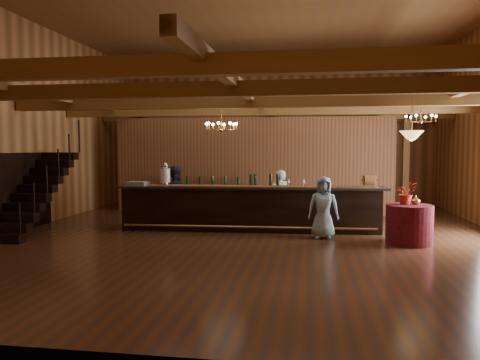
# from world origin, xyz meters

# --- Properties ---
(floor) EXTENTS (14.00, 14.00, 0.00)m
(floor) POSITION_xyz_m (0.00, 0.00, 0.00)
(floor) COLOR #3D251A
(floor) RESTS_ON ground
(ceiling) EXTENTS (14.00, 14.00, 0.00)m
(ceiling) POSITION_xyz_m (0.00, 0.00, 5.50)
(ceiling) COLOR brown
(ceiling) RESTS_ON wall_back
(wall_back) EXTENTS (12.00, 0.10, 5.50)m
(wall_back) POSITION_xyz_m (0.00, 7.00, 2.75)
(wall_back) COLOR #BC7A45
(wall_back) RESTS_ON floor
(wall_front) EXTENTS (12.00, 0.10, 5.50)m
(wall_front) POSITION_xyz_m (0.00, -7.00, 2.75)
(wall_front) COLOR #BC7A45
(wall_front) RESTS_ON floor
(wall_left) EXTENTS (0.10, 14.00, 5.50)m
(wall_left) POSITION_xyz_m (-6.00, 0.00, 2.75)
(wall_left) COLOR #BC7A45
(wall_left) RESTS_ON floor
(beam_grid) EXTENTS (11.90, 13.90, 0.39)m
(beam_grid) POSITION_xyz_m (0.00, 0.51, 3.24)
(beam_grid) COLOR brown
(beam_grid) RESTS_ON wall_left
(support_posts) EXTENTS (9.20, 10.20, 3.20)m
(support_posts) POSITION_xyz_m (0.00, -0.50, 1.60)
(support_posts) COLOR brown
(support_posts) RESTS_ON floor
(partition_wall) EXTENTS (9.00, 0.18, 3.10)m
(partition_wall) POSITION_xyz_m (-0.50, 3.50, 1.55)
(partition_wall) COLOR brown
(partition_wall) RESTS_ON floor
(staircase) EXTENTS (1.00, 2.80, 2.00)m
(staircase) POSITION_xyz_m (-5.45, -0.74, 1.00)
(staircase) COLOR black
(staircase) RESTS_ON floor
(backroom_boxes) EXTENTS (4.10, 0.60, 1.10)m
(backroom_boxes) POSITION_xyz_m (-0.29, 5.50, 0.53)
(backroom_boxes) COLOR black
(backroom_boxes) RESTS_ON floor
(tasting_bar) EXTENTS (6.91, 1.21, 1.16)m
(tasting_bar) POSITION_xyz_m (-0.13, 0.35, 0.58)
(tasting_bar) COLOR black
(tasting_bar) RESTS_ON floor
(beverage_dispenser) EXTENTS (0.26, 0.26, 0.60)m
(beverage_dispenser) POSITION_xyz_m (-2.36, 0.30, 1.43)
(beverage_dispenser) COLOR silver
(beverage_dispenser) RESTS_ON tasting_bar
(glass_rack_tray) EXTENTS (0.50, 0.50, 0.10)m
(glass_rack_tray) POSITION_xyz_m (-3.05, 0.16, 1.20)
(glass_rack_tray) COLOR gray
(glass_rack_tray) RESTS_ON tasting_bar
(raffle_drum) EXTENTS (0.34, 0.24, 0.30)m
(raffle_drum) POSITION_xyz_m (2.86, 0.44, 1.32)
(raffle_drum) COLOR #94562C
(raffle_drum) RESTS_ON tasting_bar
(bar_bottle_0) EXTENTS (0.07, 0.07, 0.30)m
(bar_bottle_0) POSITION_xyz_m (-0.12, 0.49, 1.30)
(bar_bottle_0) COLOR black
(bar_bottle_0) RESTS_ON tasting_bar
(bar_bottle_1) EXTENTS (0.07, 0.07, 0.30)m
(bar_bottle_1) POSITION_xyz_m (-0.01, 0.49, 1.30)
(bar_bottle_1) COLOR black
(bar_bottle_1) RESTS_ON tasting_bar
(bar_bottle_2) EXTENTS (0.07, 0.07, 0.30)m
(bar_bottle_2) POSITION_xyz_m (0.39, 0.51, 1.30)
(bar_bottle_2) COLOR black
(bar_bottle_2) RESTS_ON tasting_bar
(bar_bottle_3) EXTENTS (0.07, 0.07, 0.30)m
(bar_bottle_3) POSITION_xyz_m (0.57, 0.52, 1.30)
(bar_bottle_3) COLOR black
(bar_bottle_3) RESTS_ON tasting_bar
(backbar_shelf) EXTENTS (3.36, 1.02, 0.93)m
(backbar_shelf) POSITION_xyz_m (-1.90, 3.11, 0.47)
(backbar_shelf) COLOR black
(backbar_shelf) RESTS_ON floor
(round_table) EXTENTS (1.01, 1.01, 0.87)m
(round_table) POSITION_xyz_m (3.58, -0.80, 0.44)
(round_table) COLOR maroon
(round_table) RESTS_ON floor
(chandelier_left) EXTENTS (0.80, 0.80, 0.68)m
(chandelier_left) POSITION_xyz_m (-0.83, 0.15, 2.68)
(chandelier_left) COLOR tan
(chandelier_left) RESTS_ON beam_grid
(chandelier_right) EXTENTS (0.80, 0.80, 0.44)m
(chandelier_right) POSITION_xyz_m (4.31, 1.66, 2.91)
(chandelier_right) COLOR tan
(chandelier_right) RESTS_ON beam_grid
(pendant_lamp) EXTENTS (0.52, 0.52, 0.90)m
(pendant_lamp) POSITION_xyz_m (3.58, -0.80, 2.40)
(pendant_lamp) COLOR tan
(pendant_lamp) RESTS_ON beam_grid
(bartender) EXTENTS (0.65, 0.54, 1.53)m
(bartender) POSITION_xyz_m (0.59, 1.15, 0.76)
(bartender) COLOR white
(bartender) RESTS_ON floor
(staff_second) EXTENTS (0.83, 0.66, 1.62)m
(staff_second) POSITION_xyz_m (-2.37, 1.17, 0.81)
(staff_second) COLOR #232034
(staff_second) RESTS_ON floor
(guest) EXTENTS (0.73, 0.49, 1.46)m
(guest) POSITION_xyz_m (1.71, -0.42, 0.73)
(guest) COLOR #8FB0C2
(guest) RESTS_ON floor
(floor_plant) EXTENTS (0.78, 0.63, 1.40)m
(floor_plant) POSITION_xyz_m (2.47, 3.74, 0.70)
(floor_plant) COLOR #29491D
(floor_plant) RESTS_ON floor
(table_flowers) EXTENTS (0.55, 0.51, 0.50)m
(table_flowers) POSITION_xyz_m (3.51, -0.71, 1.12)
(table_flowers) COLOR red
(table_flowers) RESTS_ON round_table
(table_vase) EXTENTS (0.21, 0.21, 0.31)m
(table_vase) POSITION_xyz_m (3.73, -0.69, 1.03)
(table_vase) COLOR tan
(table_vase) RESTS_ON round_table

